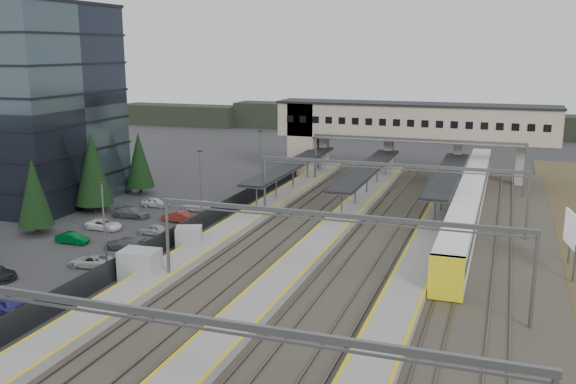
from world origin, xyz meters
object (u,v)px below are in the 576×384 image
at_px(relay_cabin_far, 189,238).
at_px(billboard, 574,234).
at_px(train, 470,199).
at_px(relay_cabin_near, 140,265).
at_px(office_building, 3,104).
at_px(footbridge, 394,125).

xyz_separation_m(relay_cabin_far, billboard, (34.24, 4.95, 2.32)).
height_order(relay_cabin_far, train, train).
relative_size(relay_cabin_near, train, 0.06).
relative_size(relay_cabin_near, relay_cabin_far, 1.08).
distance_m(office_building, relay_cabin_near, 38.86).
bearing_deg(train, relay_cabin_far, -138.17).
relative_size(office_building, relay_cabin_far, 8.05).
bearing_deg(relay_cabin_near, relay_cabin_far, 90.28).
bearing_deg(footbridge, office_building, -145.53).
height_order(relay_cabin_far, billboard, billboard).
xyz_separation_m(relay_cabin_far, train, (24.65, 22.06, 0.81)).
xyz_separation_m(office_building, train, (56.00, 10.66, -10.26)).
xyz_separation_m(relay_cabin_near, billboard, (34.20, 13.70, 2.13)).
distance_m(office_building, relay_cabin_far, 35.15).
height_order(relay_cabin_near, train, train).
bearing_deg(office_building, train, 10.77).
relative_size(relay_cabin_far, billboard, 0.51).
height_order(footbridge, train, footbridge).
relative_size(relay_cabin_near, footbridge, 0.08).
bearing_deg(train, office_building, -169.23).
bearing_deg(relay_cabin_far, relay_cabin_near, -89.72).
bearing_deg(relay_cabin_far, billboard, 8.23).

